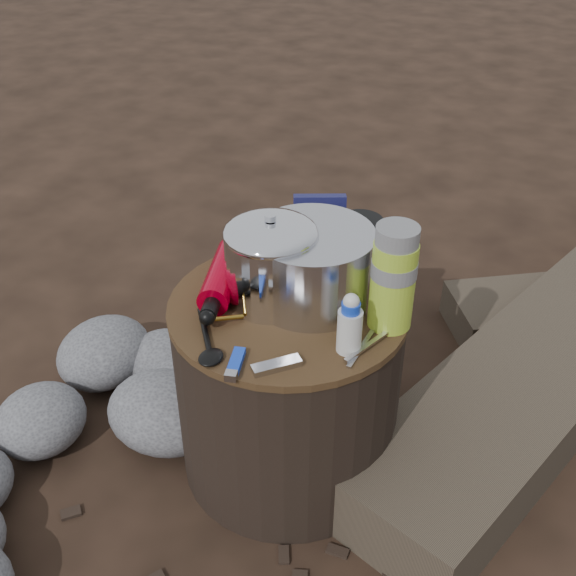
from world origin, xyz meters
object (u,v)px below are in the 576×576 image
at_px(stump, 288,387).
at_px(camping_pot, 271,260).
at_px(thermos, 393,278).
at_px(fuel_bottle, 223,276).
at_px(travel_mug, 359,248).

xyz_separation_m(stump, camping_pot, (-0.04, 0.01, 0.31)).
xyz_separation_m(camping_pot, thermos, (0.24, 0.02, 0.01)).
relative_size(fuel_bottle, thermos, 1.25).
bearing_deg(thermos, travel_mug, 129.46).
distance_m(stump, camping_pot, 0.31).
distance_m(stump, fuel_bottle, 0.29).
relative_size(stump, travel_mug, 3.65).
relative_size(camping_pot, travel_mug, 1.38).
xyz_separation_m(stump, travel_mug, (0.09, 0.16, 0.29)).
xyz_separation_m(camping_pot, fuel_bottle, (-0.11, -0.01, -0.06)).
distance_m(thermos, travel_mug, 0.18).
xyz_separation_m(fuel_bottle, thermos, (0.35, 0.03, 0.07)).
bearing_deg(stump, thermos, 6.57).
bearing_deg(stump, travel_mug, 60.34).
height_order(fuel_bottle, travel_mug, travel_mug).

